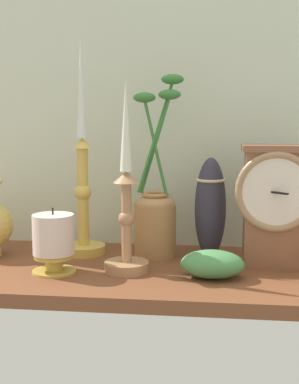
# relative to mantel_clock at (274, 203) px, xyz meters

# --- Properties ---
(ground_plane) EXTENTS (1.00, 0.36, 0.02)m
(ground_plane) POSITION_rel_mantel_clock_xyz_m (-0.29, -0.03, -0.13)
(ground_plane) COLOR brown
(back_wall) EXTENTS (1.20, 0.02, 0.65)m
(back_wall) POSITION_rel_mantel_clock_xyz_m (-0.29, 0.16, 0.21)
(back_wall) COLOR silver
(back_wall) RESTS_ON ground_plane
(mantel_clock) EXTENTS (0.15, 0.09, 0.23)m
(mantel_clock) POSITION_rel_mantel_clock_xyz_m (0.00, 0.00, 0.00)
(mantel_clock) COLOR brown
(mantel_clock) RESTS_ON ground_plane
(candlestick_tall_left) EXTENTS (0.09, 0.09, 0.43)m
(candlestick_tall_left) POSITION_rel_mantel_clock_xyz_m (-0.37, 0.05, 0.01)
(candlestick_tall_left) COLOR gold
(candlestick_tall_left) RESTS_ON ground_plane
(candlestick_tall_center) EXTENTS (0.08, 0.08, 0.34)m
(candlestick_tall_center) POSITION_rel_mantel_clock_xyz_m (-0.26, -0.06, -0.00)
(candlestick_tall_center) COLOR #B17D56
(candlestick_tall_center) RESTS_ON ground_plane
(brass_vase_jar) EXTENTS (0.10, 0.08, 0.36)m
(brass_vase_jar) POSITION_rel_mantel_clock_xyz_m (-0.22, 0.06, -0.03)
(brass_vase_jar) COLOR #B07D4C
(brass_vase_jar) RESTS_ON ground_plane
(pillar_candle_front) EXTENTS (0.08, 0.08, 0.12)m
(pillar_candle_front) POSITION_rel_mantel_clock_xyz_m (-0.39, -0.08, -0.06)
(pillar_candle_front) COLOR gold
(pillar_candle_front) RESTS_ON ground_plane
(tall_ceramic_vase) EXTENTS (0.06, 0.06, 0.20)m
(tall_ceramic_vase) POSITION_rel_mantel_clock_xyz_m (-0.12, 0.05, -0.02)
(tall_ceramic_vase) COLOR #322F40
(tall_ceramic_vase) RESTS_ON ground_plane
(ivy_sprig) EXTENTS (0.11, 0.08, 0.05)m
(ivy_sprig) POSITION_rel_mantel_clock_xyz_m (-0.11, -0.08, -0.10)
(ivy_sprig) COLOR #49894D
(ivy_sprig) RESTS_ON ground_plane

